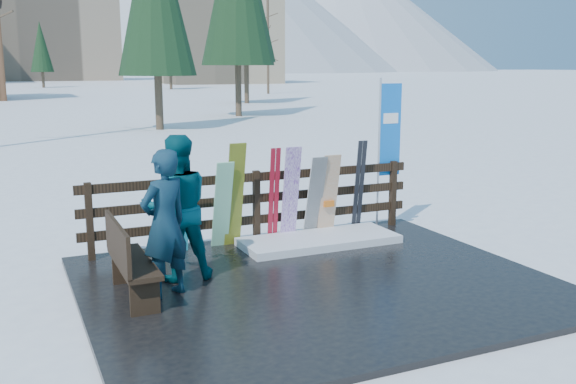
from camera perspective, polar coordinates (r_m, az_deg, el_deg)
name	(u,v)px	position (r m, az deg, el deg)	size (l,w,h in m)	color
ground	(318,287)	(8.60, 2.64, -8.41)	(700.00, 700.00, 0.00)	white
deck	(318,284)	(8.59, 2.64, -8.16)	(6.00, 5.00, 0.08)	black
fence	(256,201)	(10.34, -2.82, -0.80)	(5.60, 0.10, 1.15)	black
snow_patch	(319,240)	(10.28, 2.78, -4.30)	(2.52, 1.00, 0.12)	white
bench	(127,258)	(8.03, -14.09, -5.71)	(0.41, 1.50, 0.97)	black
snowboard_0	(179,212)	(9.74, -9.66, -1.73)	(0.30, 0.03, 1.33)	#29B1CF
snowboard_1	(222,205)	(9.91, -5.85, -1.16)	(0.27, 0.03, 1.43)	white
snowboard_2	(235,195)	(9.95, -4.74, -0.28)	(0.27, 0.03, 1.70)	#CFDB27
snowboard_3	(291,194)	(10.31, 0.24, -0.16)	(0.27, 0.03, 1.56)	white
snowboard_4	(315,197)	(10.51, 2.42, -0.45)	(0.27, 0.03, 1.40)	black
snowboard_5	(329,195)	(10.62, 3.66, -0.30)	(0.30, 0.03, 1.40)	silver
ski_pair_a	(274,195)	(10.27, -1.26, -0.26)	(0.16, 0.20, 1.53)	maroon
ski_pair_b	(359,186)	(10.96, 6.34, 0.52)	(0.17, 0.21, 1.58)	black
rental_flag	(387,135)	(11.36, 8.83, 5.00)	(0.45, 0.04, 2.60)	silver
person_front	(165,224)	(7.93, -10.92, -2.78)	(0.67, 0.44, 1.83)	#123C46
person_back	(177,208)	(8.54, -9.87, -1.40)	(0.94, 0.73, 1.93)	#054955
resort_buildings	(22,25)	(122.92, -22.60, 13.57)	(73.00, 87.60, 22.60)	tan
trees	(93,31)	(55.42, -16.97, 13.50)	(42.10, 68.62, 12.57)	#382B1E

